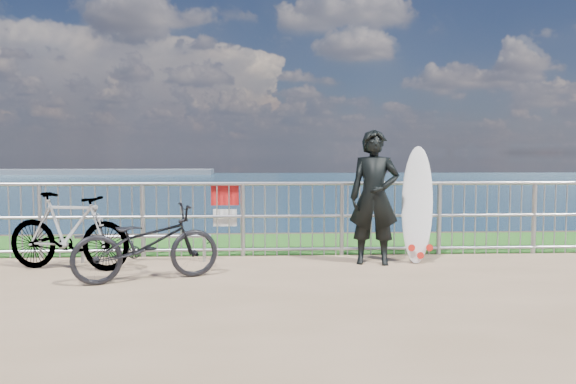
{
  "coord_description": "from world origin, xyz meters",
  "views": [
    {
      "loc": [
        -0.24,
        -6.83,
        1.56
      ],
      "look_at": [
        0.16,
        1.2,
        1.0
      ],
      "focal_mm": 35.0,
      "sensor_mm": 36.0,
      "label": 1
    }
  ],
  "objects": [
    {
      "name": "bicycle_near",
      "position": [
        -1.63,
        0.02,
        0.46
      ],
      "size": [
        1.87,
        1.2,
        0.93
      ],
      "primitive_type": "imported",
      "rotation": [
        0.0,
        0.0,
        1.93
      ],
      "color": "black",
      "rests_on": "ground"
    },
    {
      "name": "seascape",
      "position": [
        -43.75,
        147.49,
        -4.03
      ],
      "size": [
        260.0,
        260.0,
        5.0
      ],
      "color": "brown",
      "rests_on": "ground"
    },
    {
      "name": "grass_strip",
      "position": [
        0.0,
        2.7,
        0.01
      ],
      "size": [
        120.0,
        120.0,
        0.0
      ],
      "primitive_type": "plane",
      "color": "#20601A",
      "rests_on": "ground"
    },
    {
      "name": "surfboard",
      "position": [
        2.0,
        1.03,
        0.77
      ],
      "size": [
        0.53,
        0.5,
        1.67
      ],
      "color": "silver",
      "rests_on": "ground"
    },
    {
      "name": "bike_rack",
      "position": [
        -1.91,
        1.19,
        0.33
      ],
      "size": [
        1.92,
        0.05,
        0.4
      ],
      "color": "#989BA0",
      "rests_on": "ground"
    },
    {
      "name": "railing",
      "position": [
        0.01,
        1.6,
        0.58
      ],
      "size": [
        10.06,
        0.1,
        1.13
      ],
      "color": "#989BA0",
      "rests_on": "ground"
    },
    {
      "name": "surfer",
      "position": [
        1.35,
        0.92,
        0.94
      ],
      "size": [
        0.76,
        0.58,
        1.88
      ],
      "primitive_type": "imported",
      "rotation": [
        0.0,
        0.0,
        -0.21
      ],
      "color": "black",
      "rests_on": "ground"
    },
    {
      "name": "bicycle_far",
      "position": [
        -2.79,
        0.71,
        0.52
      ],
      "size": [
        1.79,
        0.87,
        1.04
      ],
      "primitive_type": "imported",
      "rotation": [
        0.0,
        0.0,
        1.34
      ],
      "color": "black",
      "rests_on": "ground"
    }
  ]
}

